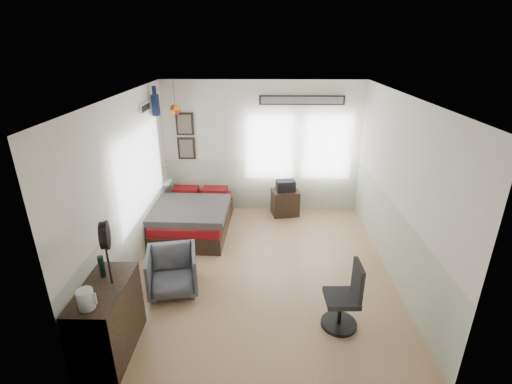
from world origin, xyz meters
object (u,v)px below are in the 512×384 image
at_px(armchair, 172,271).
at_px(bed, 194,217).
at_px(dresser, 108,320).
at_px(nightstand, 285,202).
at_px(task_chair, 345,301).

bearing_deg(armchair, bed, 78.91).
xyz_separation_m(dresser, armchair, (0.46, 1.15, -0.13)).
relative_size(dresser, armchair, 1.42).
relative_size(nightstand, task_chair, 0.58).
bearing_deg(nightstand, armchair, -135.53).
relative_size(armchair, task_chair, 0.77).
distance_m(dresser, nightstand, 4.35).
distance_m(dresser, armchair, 1.25).
bearing_deg(dresser, nightstand, 59.37).
bearing_deg(bed, dresser, -96.47).
bearing_deg(armchair, task_chair, -27.97).
bearing_deg(dresser, task_chair, 9.53).
bearing_deg(bed, nightstand, 24.81).
xyz_separation_m(nightstand, task_chair, (0.57, -3.27, 0.11)).
relative_size(bed, dresser, 1.87).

